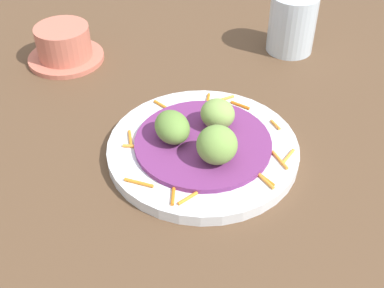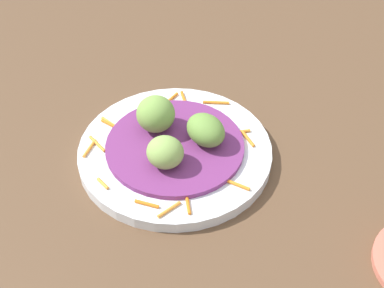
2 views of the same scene
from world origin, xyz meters
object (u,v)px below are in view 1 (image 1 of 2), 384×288
Objects in this scene: water_glass at (292,23)px; guac_scoop_left at (221,114)px; guac_scoop_right at (217,145)px; terracotta_bowl at (64,46)px; main_plate at (203,149)px; guac_scoop_center at (172,127)px.

guac_scoop_left is at bearing 52.69° from water_glass.
guac_scoop_right reaches higher than terracotta_bowl.
guac_scoop_right is 35.94cm from terracotta_bowl.
guac_scoop_left reaches higher than terracotta_bowl.
guac_scoop_left is 0.47× the size of water_glass.
guac_scoop_center is (3.75, -1.05, 3.27)cm from main_plate.
main_plate is 2.54× the size of water_glass.
terracotta_bowl reaches higher than main_plate.
guac_scoop_right reaches higher than main_plate.
guac_scoop_center is at bearing -15.67° from main_plate.
water_glass is (-19.12, -24.16, 4.05)cm from main_plate.
guac_scoop_right is 33.32cm from water_glass.
terracotta_bowl is at bearing -48.79° from guac_scoop_left.
main_plate is 5.44cm from guac_scoop_right.
guac_scoop_right reaches higher than guac_scoop_center.
water_glass is (-18.16, -27.93, 0.26)cm from guac_scoop_right.
guac_scoop_right is (1.82, 6.50, 0.43)cm from guac_scoop_left.
guac_scoop_center is at bearing -45.67° from guac_scoop_right.
water_glass is at bearing 176.24° from terracotta_bowl.
guac_scoop_center is 6.77cm from guac_scoop_right.
terracotta_bowl is 1.28× the size of water_glass.
guac_scoop_left reaches higher than main_plate.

